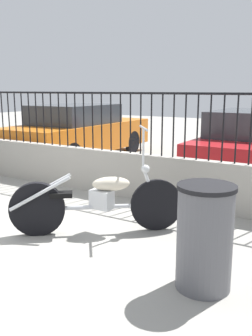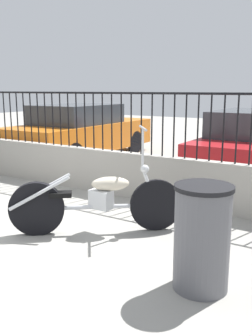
{
  "view_description": "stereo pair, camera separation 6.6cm",
  "coord_description": "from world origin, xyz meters",
  "views": [
    {
      "loc": [
        4.05,
        -2.77,
        1.81
      ],
      "look_at": [
        1.29,
        1.68,
        0.7
      ],
      "focal_mm": 40.0,
      "sensor_mm": 36.0,
      "label": 1
    },
    {
      "loc": [
        4.11,
        -2.74,
        1.81
      ],
      "look_at": [
        1.29,
        1.68,
        0.7
      ],
      "focal_mm": 40.0,
      "sensor_mm": 36.0,
      "label": 2
    }
  ],
  "objects": [
    {
      "name": "motorcycle_silver",
      "position": [
        1.28,
        0.85,
        0.42
      ],
      "size": [
        1.79,
        1.45,
        1.36
      ],
      "rotation": [
        0.0,
        0.0,
        0.67
      ],
      "color": "black",
      "rests_on": "ground_plane"
    },
    {
      "name": "trash_bin",
      "position": [
        2.98,
        0.31,
        0.49
      ],
      "size": [
        0.53,
        0.53,
        0.98
      ],
      "color": "#56565B",
      "rests_on": "ground_plane"
    },
    {
      "name": "car_orange",
      "position": [
        -2.17,
        4.94,
        0.71
      ],
      "size": [
        1.82,
        4.49,
        1.42
      ],
      "rotation": [
        0.0,
        0.0,
        1.59
      ],
      "color": "black",
      "rests_on": "ground_plane"
    },
    {
      "name": "fence_railing",
      "position": [
        0.0,
        2.51,
        1.41
      ],
      "size": [
        9.68,
        0.04,
        1.0
      ],
      "color": "black",
      "rests_on": "low_wall"
    },
    {
      "name": "low_wall",
      "position": [
        0.0,
        2.51,
        0.38
      ],
      "size": [
        9.68,
        0.18,
        0.76
      ],
      "color": "#9E998E",
      "rests_on": "ground_plane"
    }
  ]
}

